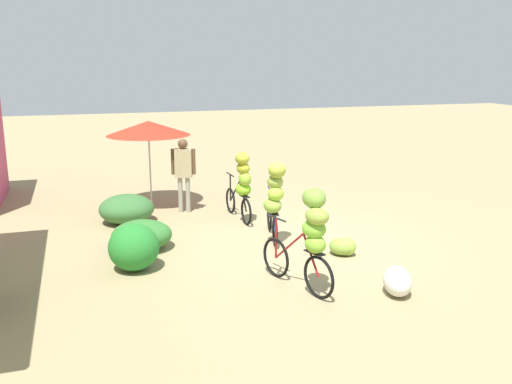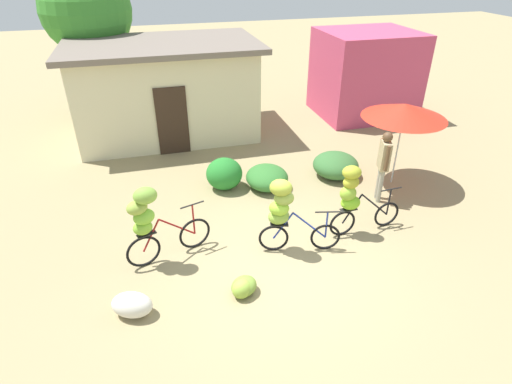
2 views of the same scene
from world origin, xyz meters
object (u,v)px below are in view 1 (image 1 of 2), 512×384
Objects in this scene: person_vendor at (183,167)px; market_umbrella at (148,128)px; produce_sack at (397,281)px; banana_pile_on_ground at (344,247)px; bicycle_leftmost at (310,232)px; bicycle_near_pile at (274,195)px; bicycle_center_loaded at (242,182)px.

market_umbrella is at bearing 40.54° from person_vendor.
produce_sack is 6.32m from person_vendor.
banana_pile_on_ground is 0.36× the size of person_vendor.
market_umbrella is 3.06× the size of produce_sack.
bicycle_near_pile is at bearing -7.43° from bicycle_leftmost.
banana_pile_on_ground is at bearing -42.62° from bicycle_leftmost.
market_umbrella is 2.91m from bicycle_center_loaded.
bicycle_leftmost reaches higher than bicycle_center_loaded.
bicycle_leftmost is 1.59m from produce_sack.
bicycle_near_pile is at bearing 18.10° from produce_sack.
banana_pile_on_ground is at bearing -0.76° from produce_sack.
bicycle_center_loaded is (4.10, -0.13, -0.08)m from bicycle_leftmost.
bicycle_near_pile is 2.38× the size of produce_sack.
produce_sack is 0.39× the size of person_vendor.
market_umbrella is 3.32× the size of banana_pile_on_ground.
bicycle_leftmost is 2.43× the size of produce_sack.
person_vendor reaches higher than bicycle_leftmost.
person_vendor is (5.38, 0.94, 0.08)m from bicycle_leftmost.
market_umbrella is 1.29× the size of bicycle_near_pile.
person_vendor is (5.84, 2.25, 0.88)m from produce_sack.
bicycle_center_loaded reaches higher than produce_sack.
bicycle_near_pile is 1.69m from banana_pile_on_ground.
bicycle_near_pile reaches higher than produce_sack.
market_umbrella reaches higher than produce_sack.
banana_pile_on_ground is 1.90m from produce_sack.
market_umbrella is 5.87m from banana_pile_on_ground.
person_vendor is (1.28, 1.07, 0.16)m from bicycle_center_loaded.
market_umbrella reaches higher than bicycle_center_loaded.
bicycle_leftmost is 0.96× the size of person_vendor.
produce_sack is at bearing 179.24° from banana_pile_on_ground.
market_umbrella is 7.47m from produce_sack.
bicycle_leftmost is 2.64× the size of banana_pile_on_ground.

